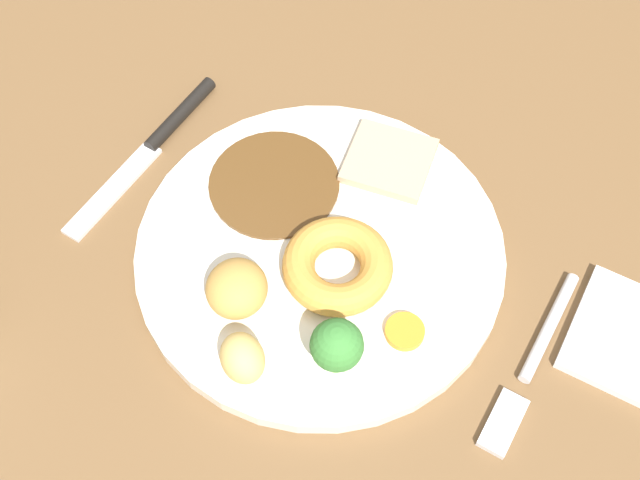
{
  "coord_description": "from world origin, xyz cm",
  "views": [
    {
      "loc": [
        -13.19,
        26.23,
        56.43
      ],
      "look_at": [
        1.61,
        -0.75,
        6.0
      ],
      "focal_mm": 44.62,
      "sensor_mm": 36.0,
      "label": 1
    }
  ],
  "objects_px": {
    "dinner_plate": "(320,252)",
    "yorkshire_pudding": "(338,265)",
    "roast_potato_right": "(237,288)",
    "carrot_coin_front": "(405,331)",
    "meat_slice_main": "(389,161)",
    "roast_potato_left": "(242,358)",
    "knife": "(157,141)",
    "broccoli_floret": "(337,346)",
    "fork": "(531,365)"
  },
  "relations": [
    {
      "from": "roast_potato_right",
      "to": "carrot_coin_front",
      "type": "xyz_separation_m",
      "value": [
        -0.12,
        -0.03,
        -0.01
      ]
    },
    {
      "from": "carrot_coin_front",
      "to": "broccoli_floret",
      "type": "xyz_separation_m",
      "value": [
        0.03,
        0.04,
        0.03
      ]
    },
    {
      "from": "broccoli_floret",
      "to": "fork",
      "type": "xyz_separation_m",
      "value": [
        -0.12,
        -0.07,
        -0.04
      ]
    },
    {
      "from": "dinner_plate",
      "to": "yorkshire_pudding",
      "type": "relative_size",
      "value": 3.45
    },
    {
      "from": "knife",
      "to": "dinner_plate",
      "type": "bearing_deg",
      "value": 83.79
    },
    {
      "from": "yorkshire_pudding",
      "to": "roast_potato_left",
      "type": "relative_size",
      "value": 2.22
    },
    {
      "from": "roast_potato_right",
      "to": "dinner_plate",
      "type": "bearing_deg",
      "value": -114.28
    },
    {
      "from": "meat_slice_main",
      "to": "yorkshire_pudding",
      "type": "bearing_deg",
      "value": 95.88
    },
    {
      "from": "roast_potato_left",
      "to": "knife",
      "type": "distance_m",
      "value": 0.22
    },
    {
      "from": "yorkshire_pudding",
      "to": "fork",
      "type": "distance_m",
      "value": 0.15
    },
    {
      "from": "fork",
      "to": "roast_potato_right",
      "type": "bearing_deg",
      "value": -72.2
    },
    {
      "from": "dinner_plate",
      "to": "roast_potato_left",
      "type": "distance_m",
      "value": 0.11
    },
    {
      "from": "dinner_plate",
      "to": "yorkshire_pudding",
      "type": "height_order",
      "value": "yorkshire_pudding"
    },
    {
      "from": "dinner_plate",
      "to": "yorkshire_pudding",
      "type": "bearing_deg",
      "value": 147.84
    },
    {
      "from": "yorkshire_pudding",
      "to": "broccoli_floret",
      "type": "bearing_deg",
      "value": 117.45
    },
    {
      "from": "meat_slice_main",
      "to": "yorkshire_pudding",
      "type": "relative_size",
      "value": 0.81
    },
    {
      "from": "broccoli_floret",
      "to": "knife",
      "type": "relative_size",
      "value": 0.26
    },
    {
      "from": "meat_slice_main",
      "to": "roast_potato_left",
      "type": "height_order",
      "value": "roast_potato_left"
    },
    {
      "from": "broccoli_floret",
      "to": "knife",
      "type": "bearing_deg",
      "value": -25.15
    },
    {
      "from": "carrot_coin_front",
      "to": "knife",
      "type": "xyz_separation_m",
      "value": [
        0.26,
        -0.06,
        -0.01
      ]
    },
    {
      "from": "meat_slice_main",
      "to": "roast_potato_right",
      "type": "xyz_separation_m",
      "value": [
        0.04,
        0.16,
        0.01
      ]
    },
    {
      "from": "meat_slice_main",
      "to": "carrot_coin_front",
      "type": "xyz_separation_m",
      "value": [
        -0.08,
        0.13,
        -0.0
      ]
    },
    {
      "from": "roast_potato_right",
      "to": "carrot_coin_front",
      "type": "bearing_deg",
      "value": -164.03
    },
    {
      "from": "roast_potato_left",
      "to": "broccoli_floret",
      "type": "height_order",
      "value": "broccoli_floret"
    },
    {
      "from": "meat_slice_main",
      "to": "knife",
      "type": "bearing_deg",
      "value": 19.7
    },
    {
      "from": "meat_slice_main",
      "to": "carrot_coin_front",
      "type": "relative_size",
      "value": 2.32
    },
    {
      "from": "carrot_coin_front",
      "to": "meat_slice_main",
      "type": "bearing_deg",
      "value": -59.61
    },
    {
      "from": "roast_potato_left",
      "to": "fork",
      "type": "relative_size",
      "value": 0.24
    },
    {
      "from": "dinner_plate",
      "to": "roast_potato_left",
      "type": "relative_size",
      "value": 7.68
    },
    {
      "from": "dinner_plate",
      "to": "roast_potato_left",
      "type": "xyz_separation_m",
      "value": [
        -0.0,
        0.11,
        0.02
      ]
    },
    {
      "from": "fork",
      "to": "knife",
      "type": "height_order",
      "value": "knife"
    },
    {
      "from": "dinner_plate",
      "to": "knife",
      "type": "height_order",
      "value": "dinner_plate"
    },
    {
      "from": "meat_slice_main",
      "to": "roast_potato_left",
      "type": "bearing_deg",
      "value": 87.22
    },
    {
      "from": "yorkshire_pudding",
      "to": "knife",
      "type": "xyz_separation_m",
      "value": [
        0.19,
        -0.04,
        -0.02
      ]
    },
    {
      "from": "broccoli_floret",
      "to": "roast_potato_right",
      "type": "bearing_deg",
      "value": -6.48
    },
    {
      "from": "roast_potato_left",
      "to": "meat_slice_main",
      "type": "bearing_deg",
      "value": -92.78
    },
    {
      "from": "knife",
      "to": "carrot_coin_front",
      "type": "bearing_deg",
      "value": 79.79
    },
    {
      "from": "yorkshire_pudding",
      "to": "roast_potato_left",
      "type": "xyz_separation_m",
      "value": [
        0.02,
        0.1,
        0.0
      ]
    },
    {
      "from": "yorkshire_pudding",
      "to": "carrot_coin_front",
      "type": "xyz_separation_m",
      "value": [
        -0.06,
        0.02,
        -0.01
      ]
    },
    {
      "from": "dinner_plate",
      "to": "roast_potato_right",
      "type": "height_order",
      "value": "roast_potato_right"
    },
    {
      "from": "meat_slice_main",
      "to": "roast_potato_right",
      "type": "bearing_deg",
      "value": 75.75
    },
    {
      "from": "dinner_plate",
      "to": "fork",
      "type": "xyz_separation_m",
      "value": [
        -0.17,
        0.01,
        -0.0
      ]
    },
    {
      "from": "roast_potato_right",
      "to": "broccoli_floret",
      "type": "height_order",
      "value": "broccoli_floret"
    },
    {
      "from": "dinner_plate",
      "to": "fork",
      "type": "relative_size",
      "value": 1.83
    },
    {
      "from": "roast_potato_left",
      "to": "fork",
      "type": "distance_m",
      "value": 0.2
    },
    {
      "from": "roast_potato_right",
      "to": "broccoli_floret",
      "type": "distance_m",
      "value": 0.09
    },
    {
      "from": "meat_slice_main",
      "to": "yorkshire_pudding",
      "type": "height_order",
      "value": "yorkshire_pudding"
    },
    {
      "from": "yorkshire_pudding",
      "to": "roast_potato_right",
      "type": "xyz_separation_m",
      "value": [
        0.05,
        0.05,
        0.01
      ]
    },
    {
      "from": "meat_slice_main",
      "to": "fork",
      "type": "relative_size",
      "value": 0.43
    },
    {
      "from": "carrot_coin_front",
      "to": "knife",
      "type": "relative_size",
      "value": 0.15
    }
  ]
}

